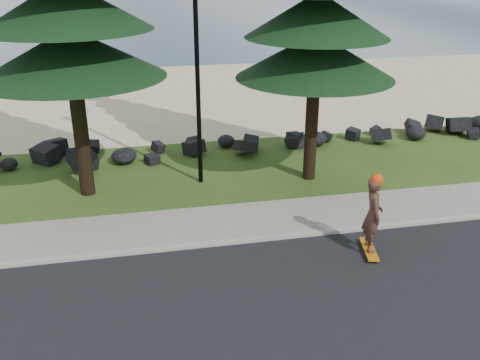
{
  "coord_description": "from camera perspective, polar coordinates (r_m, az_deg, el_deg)",
  "views": [
    {
      "loc": [
        -1.93,
        -12.5,
        6.83
      ],
      "look_at": [
        0.63,
        0.0,
        1.34
      ],
      "focal_mm": 40.0,
      "sensor_mm": 36.0,
      "label": 1
    }
  ],
  "objects": [
    {
      "name": "kerb",
      "position": [
        13.58,
        -1.86,
        -6.71
      ],
      "size": [
        160.0,
        0.2,
        0.1
      ],
      "primitive_type": "cube",
      "color": "#AFAA9D",
      "rests_on": "ground"
    },
    {
      "name": "road",
      "position": [
        10.69,
        1.59,
        -16.38
      ],
      "size": [
        160.0,
        7.0,
        0.02
      ],
      "primitive_type": "cube",
      "color": "black",
      "rests_on": "ground"
    },
    {
      "name": "seawall_boulders",
      "position": [
        19.44,
        -5.15,
        2.6
      ],
      "size": [
        60.0,
        2.4,
        1.1
      ],
      "primitive_type": null,
      "color": "black",
      "rests_on": "ground"
    },
    {
      "name": "skateboarder",
      "position": [
        13.13,
        13.99,
        -3.62
      ],
      "size": [
        0.58,
        1.15,
        2.08
      ],
      "rotation": [
        0.0,
        0.0,
        1.36
      ],
      "color": "#C1720B",
      "rests_on": "ground"
    },
    {
      "name": "ocean",
      "position": [
        63.9,
        -10.23,
        16.77
      ],
      "size": [
        160.0,
        58.0,
        0.01
      ],
      "primitive_type": "cube",
      "color": "#304C5C",
      "rests_on": "ground"
    },
    {
      "name": "beach_sand",
      "position": [
        27.92,
        -7.36,
        8.92
      ],
      "size": [
        160.0,
        15.0,
        0.01
      ],
      "primitive_type": "cube",
      "color": "#C9B186",
      "rests_on": "ground"
    },
    {
      "name": "ground",
      "position": [
        14.38,
        -2.48,
        -5.12
      ],
      "size": [
        160.0,
        160.0,
        0.0
      ],
      "primitive_type": "plane",
      "color": "#2C4B17",
      "rests_on": "ground"
    },
    {
      "name": "lamp_post",
      "position": [
        16.05,
        -4.64,
        13.52
      ],
      "size": [
        0.25,
        0.14,
        8.14
      ],
      "color": "black",
      "rests_on": "ground"
    },
    {
      "name": "sidewalk",
      "position": [
        14.53,
        -2.61,
        -4.62
      ],
      "size": [
        160.0,
        2.0,
        0.08
      ],
      "primitive_type": "cube",
      "color": "gray",
      "rests_on": "ground"
    }
  ]
}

